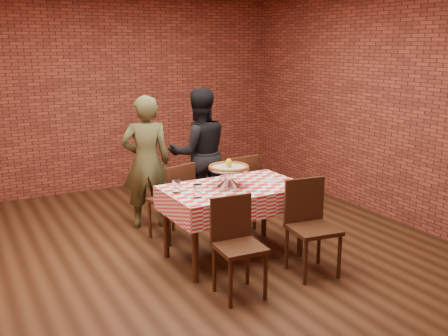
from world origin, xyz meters
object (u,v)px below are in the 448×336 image
Objects in this scene: pizza at (229,168)px; diner_black at (199,153)px; water_glass_right at (176,186)px; diner_olive at (146,162)px; chair_far_right at (233,191)px; table at (233,222)px; condiment_caddy at (226,173)px; water_glass_left at (198,191)px; chair_far_left at (171,201)px; pizza_stand at (229,177)px; chair_near_right at (313,229)px; chair_near_left at (240,249)px.

diner_black reaches higher than pizza.
diner_black is (0.88, 1.31, -0.01)m from water_glass_right.
pizza is at bearing 122.53° from diner_olive.
diner_olive is (-0.87, 0.55, 0.34)m from chair_far_right.
condiment_caddy reaches higher than table.
water_glass_left is at bearing -147.94° from condiment_caddy.
chair_far_right reaches higher than chair_far_left.
pizza_stand is 1.33m from diner_olive.
chair_near_right is 2.23m from diner_olive.
diner_olive is at bearing 109.77° from condiment_caddy.
table is at bearing 67.45° from chair_near_left.
pizza is 0.45× the size of chair_far_right.
condiment_caddy is at bearing 67.19° from pizza.
pizza reaches higher than chair_far_left.
chair_far_left is at bearing 82.69° from water_glass_left.
chair_far_right is 1.08m from diner_olive.
chair_far_right reaches higher than condiment_caddy.
chair_near_right is 1.71m from chair_far_left.
table is 0.85× the size of diner_black.
diner_olive is at bearing 16.10° from diner_black.
pizza reaches higher than table.
table is at bearing 56.03° from chair_far_right.
chair_near_left is at bearing -169.10° from chair_near_right.
chair_far_left reaches higher than table.
chair_far_right is at bearing 45.14° from condiment_caddy.
diner_black reaches higher than chair_near_right.
diner_black is (0.28, 1.38, 0.44)m from table.
diner_black is at bearing 76.54° from pizza_stand.
pizza is 0.46× the size of chair_far_left.
chair_near_left is 2.27m from diner_black.
chair_near_right is at bearing -56.11° from pizza.
table is 3.39× the size of pizza.
pizza_stand is 0.10m from pizza.
water_glass_left is at bearing -155.55° from pizza.
pizza is at bearing 52.68° from chair_far_right.
table is 10.90× the size of water_glass_right.
pizza is 1.01m from chair_near_left.
table is 10.36× the size of condiment_caddy.
water_glass_right is 0.69m from condiment_caddy.
diner_black is (-0.18, 2.09, 0.36)m from chair_near_right.
table is 0.85m from chair_near_right.
water_glass_right is at bearing 65.60° from diner_black.
table is 0.48m from pizza_stand.
diner_black reaches higher than diner_olive.
chair_far_right is (0.46, 0.71, -0.40)m from pizza_stand.
diner_olive is at bearing -97.09° from chair_far_left.
table is at bearing -39.75° from pizza.
pizza_stand is at bearing -120.26° from condiment_caddy.
table is 0.75m from water_glass_right.
chair_far_right is (1.01, 0.67, -0.37)m from water_glass_right.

